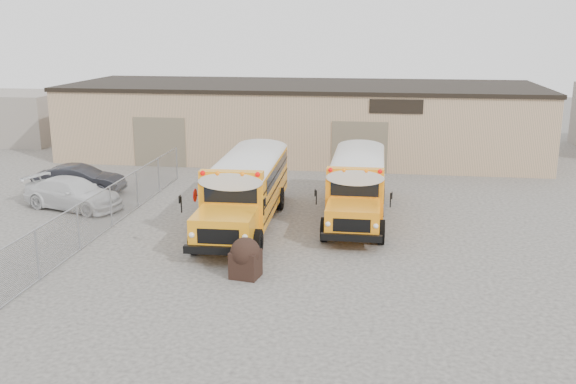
# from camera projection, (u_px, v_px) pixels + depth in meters

# --- Properties ---
(ground) EXTENTS (120.00, 120.00, 0.00)m
(ground) POSITION_uv_depth(u_px,v_px,m) (234.00, 258.00, 23.58)
(ground) COLOR #43403D
(ground) RESTS_ON ground
(warehouse) EXTENTS (30.20, 10.20, 4.67)m
(warehouse) POSITION_uv_depth(u_px,v_px,m) (301.00, 119.00, 42.14)
(warehouse) COLOR tan
(warehouse) RESTS_ON ground
(chainlink_fence) EXTENTS (0.07, 18.07, 1.81)m
(chainlink_fence) POSITION_uv_depth(u_px,v_px,m) (111.00, 207.00, 27.06)
(chainlink_fence) COLOR gray
(chainlink_fence) RESTS_ON ground
(distant_building_left) EXTENTS (8.00, 6.00, 3.60)m
(distant_building_left) POSITION_uv_depth(u_px,v_px,m) (9.00, 117.00, 47.27)
(distant_building_left) COLOR gray
(distant_building_left) RESTS_ON ground
(school_bus_left) EXTENTS (3.14, 10.26, 2.99)m
(school_bus_left) POSITION_uv_depth(u_px,v_px,m) (267.00, 156.00, 33.50)
(school_bus_left) COLOR #FF9D17
(school_bus_left) RESTS_ON ground
(school_bus_right) EXTENTS (2.52, 9.55, 2.79)m
(school_bus_right) POSITION_uv_depth(u_px,v_px,m) (361.00, 155.00, 34.26)
(school_bus_right) COLOR orange
(school_bus_right) RESTS_ON ground
(tarp_bundle) EXTENTS (1.07, 1.03, 1.40)m
(tarp_bundle) POSITION_uv_depth(u_px,v_px,m) (245.00, 257.00, 21.66)
(tarp_bundle) COLOR black
(tarp_bundle) RESTS_ON ground
(car_white) EXTENTS (5.29, 3.30, 1.43)m
(car_white) POSITION_uv_depth(u_px,v_px,m) (73.00, 193.00, 29.91)
(car_white) COLOR silver
(car_white) RESTS_ON ground
(car_dark) EXTENTS (4.58, 1.88, 1.47)m
(car_dark) POSITION_uv_depth(u_px,v_px,m) (79.00, 180.00, 32.44)
(car_dark) COLOR black
(car_dark) RESTS_ON ground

